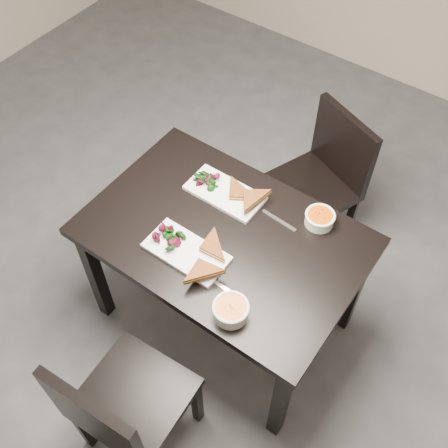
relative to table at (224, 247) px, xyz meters
The scene contains 14 objects.
ground 0.71m from the table, 163.82° to the right, with size 5.00×5.00×0.00m, color #47474C.
table is the anchor object (origin of this frame).
chair_near 0.80m from the table, 86.06° to the right, with size 0.45×0.45×0.85m.
chair_far 0.80m from the table, 83.41° to the left, with size 0.55×0.55×0.85m.
plate_near 0.22m from the table, 111.71° to the right, with size 0.36×0.18×0.02m, color white.
sandwich_near 0.22m from the table, 91.56° to the right, with size 0.18×0.13×0.06m, color brown, non-canonical shape.
salad_near 0.28m from the table, 134.20° to the right, with size 0.11×0.10×0.05m, color black, non-canonical shape.
soup_bowl_near 0.41m from the table, 50.47° to the right, with size 0.15×0.15×0.07m.
cutlery_near 0.28m from the table, 56.82° to the right, with size 0.18×0.02×0.00m, color silver.
plate_far 0.25m from the table, 124.73° to the left, with size 0.36×0.18×0.02m, color white.
sandwich_far 0.23m from the table, 110.38° to the left, with size 0.18×0.13×0.06m, color brown, non-canonical shape.
salad_far 0.33m from the table, 141.00° to the left, with size 0.11×0.10×0.05m, color black, non-canonical shape.
soup_bowl_far 0.44m from the table, 43.94° to the left, with size 0.13×0.13×0.06m.
cutlery_far 0.27m from the table, 52.33° to the left, with size 0.18×0.02×0.00m, color silver.
Camera 1 is at (1.06, -1.04, 2.62)m, focal length 43.15 mm.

